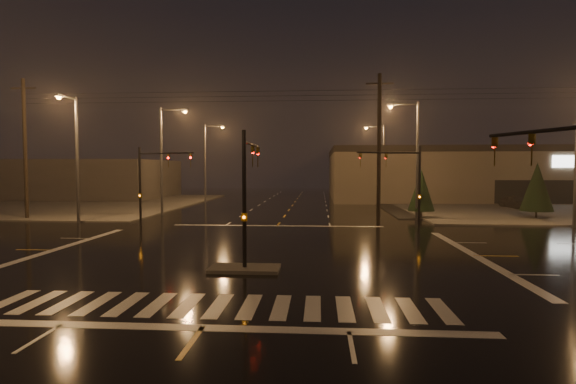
# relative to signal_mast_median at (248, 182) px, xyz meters

# --- Properties ---
(ground) EXTENTS (140.00, 140.00, 0.00)m
(ground) POSITION_rel_signal_mast_median_xyz_m (-0.00, 3.07, -3.75)
(ground) COLOR black
(ground) RESTS_ON ground
(sidewalk_ne) EXTENTS (36.00, 36.00, 0.12)m
(sidewalk_ne) POSITION_rel_signal_mast_median_xyz_m (30.00, 33.07, -3.69)
(sidewalk_ne) COLOR #45433D
(sidewalk_ne) RESTS_ON ground
(sidewalk_nw) EXTENTS (36.00, 36.00, 0.12)m
(sidewalk_nw) POSITION_rel_signal_mast_median_xyz_m (-30.00, 33.07, -3.69)
(sidewalk_nw) COLOR #45433D
(sidewalk_nw) RESTS_ON ground
(median_island) EXTENTS (3.00, 1.60, 0.15)m
(median_island) POSITION_rel_signal_mast_median_xyz_m (-0.00, -0.93, -3.68)
(median_island) COLOR #45433D
(median_island) RESTS_ON ground
(crosswalk) EXTENTS (15.00, 2.60, 0.01)m
(crosswalk) POSITION_rel_signal_mast_median_xyz_m (-0.00, -5.93, -3.75)
(crosswalk) COLOR beige
(crosswalk) RESTS_ON ground
(stop_bar_near) EXTENTS (16.00, 0.50, 0.01)m
(stop_bar_near) POSITION_rel_signal_mast_median_xyz_m (-0.00, -7.93, -3.75)
(stop_bar_near) COLOR beige
(stop_bar_near) RESTS_ON ground
(stop_bar_far) EXTENTS (16.00, 0.50, 0.01)m
(stop_bar_far) POSITION_rel_signal_mast_median_xyz_m (-0.00, 14.07, -3.75)
(stop_bar_far) COLOR beige
(stop_bar_far) RESTS_ON ground
(retail_building) EXTENTS (60.20, 28.30, 7.20)m
(retail_building) POSITION_rel_signal_mast_median_xyz_m (35.00, 49.06, 0.09)
(retail_building) COLOR #6A624B
(retail_building) RESTS_ON ground
(commercial_block) EXTENTS (30.00, 18.00, 5.60)m
(commercial_block) POSITION_rel_signal_mast_median_xyz_m (-35.00, 45.07, -0.95)
(commercial_block) COLOR #393532
(commercial_block) RESTS_ON ground
(signal_mast_median) EXTENTS (0.25, 4.59, 6.00)m
(signal_mast_median) POSITION_rel_signal_mast_median_xyz_m (0.00, 0.00, 0.00)
(signal_mast_median) COLOR black
(signal_mast_median) RESTS_ON ground
(signal_mast_ne) EXTENTS (4.84, 1.86, 6.00)m
(signal_mast_ne) POSITION_rel_signal_mast_median_xyz_m (9.50, 13.21, 0.04)
(signal_mast_ne) COLOR black
(signal_mast_ne) RESTS_ON ground
(signal_mast_nw) EXTENTS (4.84, 1.86, 6.00)m
(signal_mast_nw) POSITION_rel_signal_mast_median_xyz_m (-9.50, 13.21, 0.04)
(signal_mast_nw) COLOR black
(signal_mast_nw) RESTS_ON ground
(signal_mast_se) EXTENTS (1.55, 3.87, 6.00)m
(signal_mast_se) POSITION_rel_signal_mast_median_xyz_m (10.23, -6.68, -0.04)
(signal_mast_se) COLOR black
(signal_mast_se) RESTS_ON ground
(streetlight_1) EXTENTS (2.77, 0.32, 10.00)m
(streetlight_1) POSITION_rel_signal_mast_median_xyz_m (-11.18, 21.07, 2.05)
(streetlight_1) COLOR #38383A
(streetlight_1) RESTS_ON ground
(streetlight_2) EXTENTS (2.77, 0.32, 10.00)m
(streetlight_2) POSITION_rel_signal_mast_median_xyz_m (-11.18, 37.07, 2.05)
(streetlight_2) COLOR #38383A
(streetlight_2) RESTS_ON ground
(streetlight_3) EXTENTS (2.77, 0.32, 10.00)m
(streetlight_3) POSITION_rel_signal_mast_median_xyz_m (11.18, 19.07, 2.05)
(streetlight_3) COLOR #38383A
(streetlight_3) RESTS_ON ground
(streetlight_4) EXTENTS (2.77, 0.32, 10.00)m
(streetlight_4) POSITION_rel_signal_mast_median_xyz_m (11.18, 39.07, 2.05)
(streetlight_4) COLOR #38383A
(streetlight_4) RESTS_ON ground
(streetlight_5) EXTENTS (0.32, 2.77, 10.00)m
(streetlight_5) POSITION_rel_signal_mast_median_xyz_m (-16.00, 14.26, 2.05)
(streetlight_5) COLOR #38383A
(streetlight_5) RESTS_ON ground
(utility_pole_0) EXTENTS (2.20, 0.32, 12.00)m
(utility_pole_0) POSITION_rel_signal_mast_median_xyz_m (-22.00, 17.07, 2.38)
(utility_pole_0) COLOR black
(utility_pole_0) RESTS_ON ground
(utility_pole_1) EXTENTS (2.20, 0.32, 12.00)m
(utility_pole_1) POSITION_rel_signal_mast_median_xyz_m (8.00, 17.07, 2.38)
(utility_pole_1) COLOR black
(utility_pole_1) RESTS_ON ground
(conifer_0) EXTENTS (2.28, 2.28, 4.26)m
(conifer_0) POSITION_rel_signal_mast_median_xyz_m (12.04, 19.85, -1.27)
(conifer_0) COLOR black
(conifer_0) RESTS_ON ground
(conifer_1) EXTENTS (2.69, 2.69, 4.90)m
(conifer_1) POSITION_rel_signal_mast_median_xyz_m (21.95, 20.29, -0.96)
(conifer_1) COLOR black
(conifer_1) RESTS_ON ground
(car_parked) EXTENTS (2.39, 4.51, 1.46)m
(car_parked) POSITION_rel_signal_mast_median_xyz_m (24.39, 30.25, -3.02)
(car_parked) COLOR black
(car_parked) RESTS_ON ground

